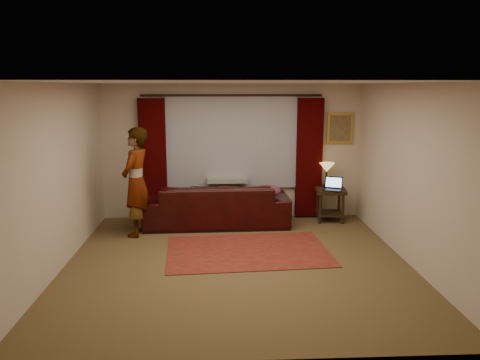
# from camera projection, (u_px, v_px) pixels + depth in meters

# --- Properties ---
(floor) EXTENTS (5.00, 5.00, 0.01)m
(floor) POSITION_uv_depth(u_px,v_px,m) (237.00, 263.00, 6.87)
(floor) COLOR brown
(floor) RESTS_ON ground
(ceiling) EXTENTS (5.00, 5.00, 0.02)m
(ceiling) POSITION_uv_depth(u_px,v_px,m) (237.00, 82.00, 6.36)
(ceiling) COLOR silver
(ceiling) RESTS_ON ground
(wall_back) EXTENTS (5.00, 0.02, 2.60)m
(wall_back) POSITION_uv_depth(u_px,v_px,m) (232.00, 152.00, 9.06)
(wall_back) COLOR beige
(wall_back) RESTS_ON ground
(wall_front) EXTENTS (5.00, 0.02, 2.60)m
(wall_front) POSITION_uv_depth(u_px,v_px,m) (249.00, 229.00, 4.17)
(wall_front) COLOR beige
(wall_front) RESTS_ON ground
(wall_left) EXTENTS (0.02, 5.00, 2.60)m
(wall_left) POSITION_uv_depth(u_px,v_px,m) (58.00, 178.00, 6.49)
(wall_left) COLOR beige
(wall_left) RESTS_ON ground
(wall_right) EXTENTS (0.02, 5.00, 2.60)m
(wall_right) POSITION_uv_depth(u_px,v_px,m) (410.00, 174.00, 6.73)
(wall_right) COLOR beige
(wall_right) RESTS_ON ground
(sheer_curtain) EXTENTS (2.50, 0.05, 1.80)m
(sheer_curtain) POSITION_uv_depth(u_px,v_px,m) (232.00, 142.00, 8.96)
(sheer_curtain) COLOR #9A9BA2
(sheer_curtain) RESTS_ON wall_back
(drape_left) EXTENTS (0.50, 0.14, 2.30)m
(drape_left) POSITION_uv_depth(u_px,v_px,m) (153.00, 159.00, 8.91)
(drape_left) COLOR black
(drape_left) RESTS_ON floor
(drape_right) EXTENTS (0.50, 0.14, 2.30)m
(drape_right) POSITION_uv_depth(u_px,v_px,m) (309.00, 158.00, 9.05)
(drape_right) COLOR black
(drape_right) RESTS_ON floor
(curtain_rod) EXTENTS (0.04, 0.04, 3.40)m
(curtain_rod) POSITION_uv_depth(u_px,v_px,m) (232.00, 95.00, 8.74)
(curtain_rod) COLOR black
(curtain_rod) RESTS_ON wall_back
(picture_frame) EXTENTS (0.50, 0.04, 0.60)m
(picture_frame) POSITION_uv_depth(u_px,v_px,m) (340.00, 128.00, 9.05)
(picture_frame) COLOR gold
(picture_frame) RESTS_ON wall_back
(sofa) EXTENTS (2.69, 1.21, 1.07)m
(sofa) POSITION_uv_depth(u_px,v_px,m) (217.00, 197.00, 8.67)
(sofa) COLOR black
(sofa) RESTS_ON floor
(throw_blanket) EXTENTS (0.78, 0.33, 0.09)m
(throw_blanket) POSITION_uv_depth(u_px,v_px,m) (227.00, 165.00, 8.91)
(throw_blanket) COLOR gray
(throw_blanket) RESTS_ON sofa
(clothing_pile) EXTENTS (0.58, 0.48, 0.22)m
(clothing_pile) POSITION_uv_depth(u_px,v_px,m) (267.00, 192.00, 8.58)
(clothing_pile) COLOR brown
(clothing_pile) RESTS_ON sofa
(laptop_sofa) EXTENTS (0.36, 0.38, 0.21)m
(laptop_sofa) POSITION_uv_depth(u_px,v_px,m) (197.00, 194.00, 8.41)
(laptop_sofa) COLOR black
(laptop_sofa) RESTS_ON sofa
(area_rug) EXTENTS (2.62, 1.84, 0.01)m
(area_rug) POSITION_uv_depth(u_px,v_px,m) (248.00, 251.00, 7.35)
(area_rug) COLOR maroon
(area_rug) RESTS_ON floor
(end_table) EXTENTS (0.60, 0.60, 0.64)m
(end_table) POSITION_uv_depth(u_px,v_px,m) (330.00, 205.00, 8.96)
(end_table) COLOR black
(end_table) RESTS_ON floor
(tiffany_lamp) EXTENTS (0.31, 0.31, 0.47)m
(tiffany_lamp) POSITION_uv_depth(u_px,v_px,m) (327.00, 175.00, 9.00)
(tiffany_lamp) COLOR olive
(tiffany_lamp) RESTS_ON end_table
(laptop_table) EXTENTS (0.45, 0.46, 0.24)m
(laptop_table) POSITION_uv_depth(u_px,v_px,m) (332.00, 184.00, 8.73)
(laptop_table) COLOR black
(laptop_table) RESTS_ON end_table
(person) EXTENTS (0.67, 0.67, 1.87)m
(person) POSITION_uv_depth(u_px,v_px,m) (136.00, 182.00, 7.99)
(person) COLOR gray
(person) RESTS_ON floor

